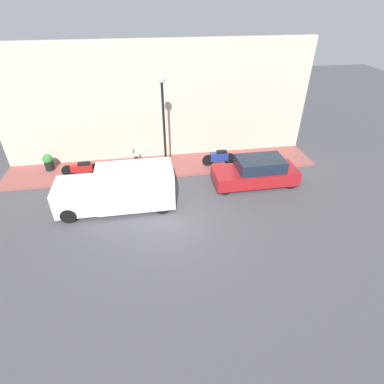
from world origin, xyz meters
name	(u,v)px	position (x,y,z in m)	size (l,w,h in m)	color
ground_plane	(173,222)	(0.00, 0.00, 0.00)	(60.00, 60.00, 0.00)	#47474C
sidewalk	(164,166)	(4.98, 0.00, 0.07)	(2.47, 17.22, 0.14)	#934C47
building_facade	(159,104)	(6.37, 0.00, 3.25)	(0.30, 17.22, 6.49)	beige
parked_car	(256,172)	(2.48, -4.58, 0.68)	(1.70, 4.28, 1.44)	maroon
delivery_van	(118,189)	(1.56, 2.32, 0.98)	(1.89, 5.24, 1.92)	white
motorcycle_blue	(219,157)	(4.53, -3.12, 0.61)	(0.30, 1.90, 0.86)	navy
motorcycle_red	(82,168)	(4.54, 4.36, 0.57)	(0.30, 2.11, 0.76)	#B21E1E
streetlamp	(163,109)	(3.99, -0.08, 3.74)	(0.39, 0.39, 5.16)	black
potted_plant	(48,162)	(5.49, 6.27, 0.62)	(0.53, 0.53, 0.92)	black
cafe_chair	(134,154)	(5.74, 1.62, 0.63)	(0.40, 0.40, 0.87)	silver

